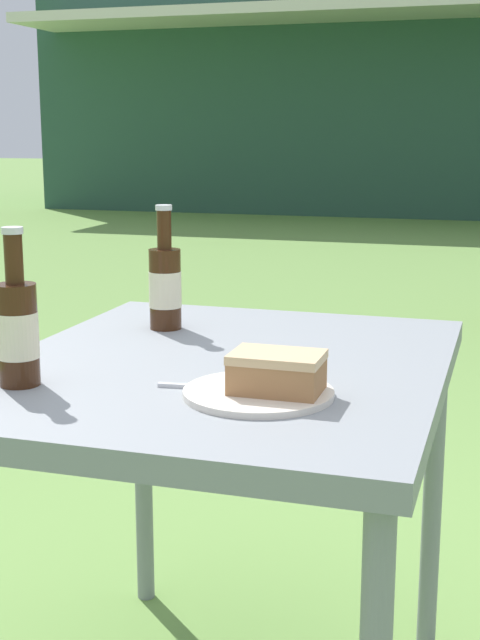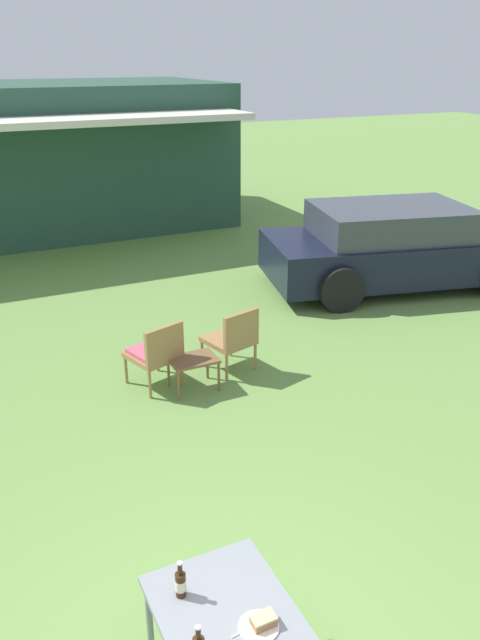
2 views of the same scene
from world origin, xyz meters
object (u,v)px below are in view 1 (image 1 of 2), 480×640
(patio_table, at_px, (223,400))
(cola_bottle_near, at_px, (165,285))
(cake_on_plate, at_px, (269,381))
(cola_bottle_far, at_px, (17,329))

(patio_table, xyz_separation_m, cola_bottle_near, (-0.18, 0.21, 0.16))
(cake_on_plate, height_order, cola_bottle_near, cola_bottle_near)
(cola_bottle_near, height_order, cola_bottle_far, same)
(cola_bottle_near, distance_m, cola_bottle_far, 0.44)
(cake_on_plate, bearing_deg, cola_bottle_near, 129.39)
(patio_table, bearing_deg, cola_bottle_near, 131.94)
(patio_table, height_order, cake_on_plate, cake_on_plate)
(patio_table, relative_size, cake_on_plate, 4.01)
(patio_table, distance_m, cola_bottle_near, 0.32)
(cola_bottle_near, xyz_separation_m, cola_bottle_far, (-0.07, -0.43, 0.00))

